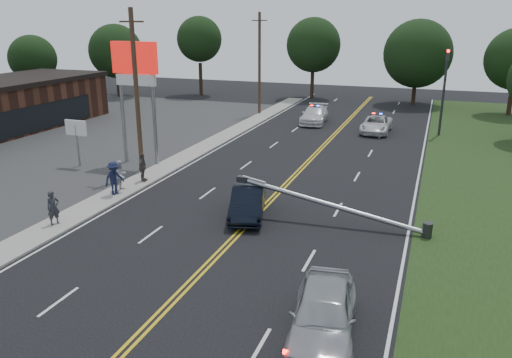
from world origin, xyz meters
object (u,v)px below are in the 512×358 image
at_px(utility_pole_far, 259,64).
at_px(bystander_a, 53,208).
at_px(bystander_d, 143,167).
at_px(emergency_b, 314,115).
at_px(bystander_c, 114,178).
at_px(emergency_a, 376,124).
at_px(bystander_b, 121,175).
at_px(utility_pole_mid, 137,93).
at_px(waiting_sedan, 323,314).
at_px(small_sign, 76,132).
at_px(traffic_signal, 444,85).
at_px(crashed_sedan, 248,202).
at_px(fallen_streetlight, 341,207).
at_px(pylon_sign, 135,74).

bearing_deg(utility_pole_far, bystander_a, -88.59).
bearing_deg(bystander_d, emergency_b, -27.00).
distance_m(emergency_b, bystander_c, 24.31).
bearing_deg(emergency_a, bystander_b, -118.32).
distance_m(utility_pole_mid, emergency_a, 21.72).
height_order(utility_pole_far, bystander_a, utility_pole_far).
xyz_separation_m(waiting_sedan, bystander_d, (-13.44, 11.22, 0.16)).
relative_size(small_sign, traffic_signal, 0.44).
relative_size(emergency_b, bystander_c, 2.87).
height_order(emergency_a, bystander_b, bystander_b).
bearing_deg(utility_pole_far, crashed_sedan, -71.46).
height_order(bystander_c, bystander_d, bystander_c).
bearing_deg(small_sign, emergency_b, 60.14).
bearing_deg(emergency_b, bystander_c, -108.03).
xyz_separation_m(utility_pole_mid, utility_pole_far, (0.00, 22.00, 0.00)).
xyz_separation_m(small_sign, traffic_signal, (22.30, 18.00, 1.87)).
bearing_deg(bystander_d, traffic_signal, -52.84).
distance_m(utility_pole_far, bystander_b, 25.77).
height_order(traffic_signal, emergency_a, traffic_signal).
distance_m(waiting_sedan, bystander_d, 17.51).
bearing_deg(small_sign, utility_pole_mid, 0.00).
bearing_deg(traffic_signal, waiting_sedan, -95.47).
relative_size(crashed_sedan, waiting_sedan, 0.92).
distance_m(traffic_signal, waiting_sedan, 31.15).
relative_size(bystander_a, bystander_b, 0.95).
relative_size(fallen_streetlight, utility_pole_far, 0.94).
relative_size(utility_pole_far, bystander_c, 5.36).
relative_size(pylon_sign, utility_pole_far, 0.80).
bearing_deg(utility_pole_mid, pylon_sign, 123.02).
bearing_deg(crashed_sedan, bystander_b, 157.42).
xyz_separation_m(utility_pole_mid, bystander_c, (0.95, -4.20, -4.03)).
height_order(utility_pole_mid, bystander_a, utility_pole_mid).
relative_size(utility_pole_mid, bystander_a, 6.14).
distance_m(bystander_c, bystander_d, 2.59).
height_order(fallen_streetlight, crashed_sedan, fallen_streetlight).
distance_m(utility_pole_far, emergency_a, 13.94).
relative_size(pylon_sign, utility_pole_mid, 0.80).
bearing_deg(bystander_c, crashed_sedan, -73.61).
bearing_deg(utility_pole_mid, bystander_b, -76.31).
bearing_deg(emergency_b, emergency_a, -25.21).
bearing_deg(fallen_streetlight, bystander_c, -179.10).
bearing_deg(utility_pole_mid, waiting_sedan, -41.41).
bearing_deg(waiting_sedan, traffic_signal, 76.86).
relative_size(utility_pole_mid, waiting_sedan, 2.07).
height_order(crashed_sedan, waiting_sedan, waiting_sedan).
bearing_deg(fallen_streetlight, utility_pole_far, 117.24).
xyz_separation_m(fallen_streetlight, utility_pole_mid, (-13.39, 4.00, 4.17)).
xyz_separation_m(pylon_sign, utility_pole_far, (1.30, 20.00, -0.91)).
bearing_deg(pylon_sign, traffic_signal, 40.39).
bearing_deg(utility_pole_mid, bystander_d, -55.54).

